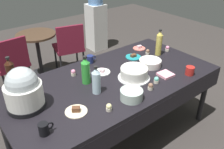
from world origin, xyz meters
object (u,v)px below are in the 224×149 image
(dessert_plate_white, at_px, (102,71))
(soda_bottle_water, at_px, (96,81))
(dessert_plate_teal, at_px, (133,57))
(coffee_mug_black, at_px, (44,129))
(dessert_plate_cream, at_px, (76,111))
(cupcake_berry, at_px, (109,107))
(slow_cooker, at_px, (23,90))
(round_cafe_table, at_px, (38,47))
(cupcake_lemon, at_px, (151,87))
(cupcake_mint, at_px, (156,80))
(dessert_plate_coral, at_px, (139,48))
(cupcake_cocoa, at_px, (167,49))
(glass_salad_bowl, at_px, (131,95))
(cupcake_rose, at_px, (148,52))
(frosted_layer_cake, at_px, (134,73))
(maroon_chair_left, at_px, (11,61))
(coffee_mug_red, at_px, (190,71))
(coffee_mug_navy, at_px, (90,59))
(maroon_chair_right, at_px, (69,45))
(potluck_table, at_px, (112,84))
(soda_bottle_cola, at_px, (11,75))
(water_cooler, at_px, (96,20))
(cupcake_vanilla, at_px, (73,73))
(soda_bottle_ginger_ale, at_px, (159,43))
(ceramic_snack_bowl, at_px, (150,63))
(soda_bottle_lime_soda, at_px, (86,71))

(dessert_plate_white, distance_m, soda_bottle_water, 0.40)
(dessert_plate_teal, distance_m, coffee_mug_black, 1.49)
(dessert_plate_white, bearing_deg, dessert_plate_teal, 7.24)
(dessert_plate_cream, height_order, cupcake_berry, cupcake_berry)
(slow_cooker, distance_m, round_cafe_table, 1.95)
(cupcake_lemon, bearing_deg, dessert_plate_teal, 60.25)
(dessert_plate_teal, height_order, cupcake_mint, cupcake_mint)
(cupcake_mint, height_order, round_cafe_table, cupcake_mint)
(dessert_plate_coral, relative_size, dessert_plate_white, 0.91)
(dessert_plate_coral, xyz_separation_m, cupcake_cocoa, (0.23, -0.27, 0.02))
(glass_salad_bowl, distance_m, cupcake_rose, 0.97)
(frosted_layer_cake, distance_m, maroon_chair_left, 1.89)
(coffee_mug_red, bearing_deg, slow_cooker, 161.57)
(cupcake_lemon, bearing_deg, frosted_layer_cake, 85.52)
(cupcake_mint, bearing_deg, coffee_mug_navy, 108.56)
(dessert_plate_white, xyz_separation_m, maroon_chair_right, (0.38, 1.42, -0.27))
(potluck_table, relative_size, soda_bottle_cola, 6.55)
(water_cooler, bearing_deg, coffee_mug_red, -103.46)
(cupcake_vanilla, distance_m, coffee_mug_red, 1.21)
(dessert_plate_cream, height_order, soda_bottle_ginger_ale, soda_bottle_ginger_ale)
(ceramic_snack_bowl, xyz_separation_m, dessert_plate_coral, (0.24, 0.42, -0.03))
(dessert_plate_coral, xyz_separation_m, coffee_mug_red, (-0.06, -0.81, 0.04))
(dessert_plate_cream, distance_m, coffee_mug_red, 1.27)
(slow_cooker, xyz_separation_m, cupcake_rose, (1.55, 0.11, -0.14))
(potluck_table, distance_m, ceramic_snack_bowl, 0.52)
(frosted_layer_cake, bearing_deg, soda_bottle_ginger_ale, 20.64)
(frosted_layer_cake, distance_m, soda_bottle_water, 0.45)
(coffee_mug_red, height_order, coffee_mug_black, coffee_mug_black)
(soda_bottle_lime_soda, bearing_deg, potluck_table, -22.57)
(soda_bottle_ginger_ale, distance_m, coffee_mug_navy, 0.84)
(dessert_plate_white, relative_size, cupcake_mint, 2.59)
(glass_salad_bowl, xyz_separation_m, maroon_chair_left, (-0.46, 1.96, -0.30))
(soda_bottle_lime_soda, bearing_deg, glass_salad_bowl, -71.42)
(dessert_plate_cream, relative_size, soda_bottle_water, 0.68)
(ceramic_snack_bowl, height_order, dessert_plate_teal, ceramic_snack_bowl)
(dessert_plate_white, height_order, cupcake_lemon, cupcake_lemon)
(soda_bottle_lime_soda, bearing_deg, cupcake_cocoa, 0.22)
(soda_bottle_water, distance_m, round_cafe_table, 1.96)
(cupcake_berry, relative_size, round_cafe_table, 0.09)
(dessert_plate_white, relative_size, cupcake_vanilla, 2.59)
(dessert_plate_coral, height_order, coffee_mug_red, coffee_mug_red)
(dessert_plate_white, height_order, cupcake_berry, cupcake_berry)
(cupcake_cocoa, height_order, maroon_chair_right, maroon_chair_right)
(soda_bottle_cola, bearing_deg, dessert_plate_coral, -1.64)
(dessert_plate_cream, relative_size, soda_bottle_ginger_ale, 0.58)
(dessert_plate_cream, distance_m, coffee_mug_navy, 0.90)
(ceramic_snack_bowl, distance_m, cupcake_lemon, 0.49)
(potluck_table, bearing_deg, glass_salad_bowl, -102.19)
(ceramic_snack_bowl, xyz_separation_m, maroon_chair_right, (-0.13, 1.63, -0.29))
(cupcake_cocoa, relative_size, round_cafe_table, 0.09)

